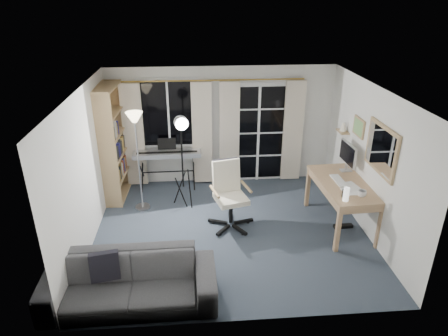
{
  "coord_description": "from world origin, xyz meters",
  "views": [
    {
      "loc": [
        -0.57,
        -5.68,
        3.76
      ],
      "look_at": [
        -0.08,
        0.35,
        1.01
      ],
      "focal_mm": 32.0,
      "sensor_mm": 36.0,
      "label": 1
    }
  ],
  "objects_px": {
    "keyboard_piano": "(167,155)",
    "office_chair": "(228,188)",
    "desk": "(343,188)",
    "studio_light": "(181,134)",
    "mug": "(362,193)",
    "torchiere_lamp": "(136,132)",
    "monitor": "(348,155)",
    "bookshelf": "(111,147)",
    "sofa": "(129,275)"
  },
  "relations": [
    {
      "from": "bookshelf",
      "to": "monitor",
      "type": "relative_size",
      "value": 3.71
    },
    {
      "from": "keyboard_piano",
      "to": "studio_light",
      "type": "xyz_separation_m",
      "value": [
        0.33,
        -0.82,
        0.71
      ]
    },
    {
      "from": "keyboard_piano",
      "to": "sofa",
      "type": "bearing_deg",
      "value": -96.93
    },
    {
      "from": "mug",
      "to": "torchiere_lamp",
      "type": "bearing_deg",
      "value": 158.81
    },
    {
      "from": "sofa",
      "to": "studio_light",
      "type": "bearing_deg",
      "value": 74.02
    },
    {
      "from": "torchiere_lamp",
      "to": "mug",
      "type": "distance_m",
      "value": 3.85
    },
    {
      "from": "torchiere_lamp",
      "to": "studio_light",
      "type": "distance_m",
      "value": 0.79
    },
    {
      "from": "studio_light",
      "to": "monitor",
      "type": "xyz_separation_m",
      "value": [
        2.86,
        -0.38,
        -0.32
      ]
    },
    {
      "from": "bookshelf",
      "to": "office_chair",
      "type": "xyz_separation_m",
      "value": [
        2.11,
        -1.17,
        -0.36
      ]
    },
    {
      "from": "keyboard_piano",
      "to": "desk",
      "type": "relative_size",
      "value": 0.86
    },
    {
      "from": "studio_light",
      "to": "mug",
      "type": "distance_m",
      "value": 3.12
    },
    {
      "from": "bookshelf",
      "to": "keyboard_piano",
      "type": "xyz_separation_m",
      "value": [
        1.02,
        0.26,
        -0.3
      ]
    },
    {
      "from": "keyboard_piano",
      "to": "desk",
      "type": "xyz_separation_m",
      "value": [
        2.99,
        -1.65,
        -0.02
      ]
    },
    {
      "from": "keyboard_piano",
      "to": "office_chair",
      "type": "relative_size",
      "value": 1.17
    },
    {
      "from": "studio_light",
      "to": "monitor",
      "type": "relative_size",
      "value": 3.06
    },
    {
      "from": "office_chair",
      "to": "desk",
      "type": "distance_m",
      "value": 1.91
    },
    {
      "from": "studio_light",
      "to": "monitor",
      "type": "bearing_deg",
      "value": -19.77
    },
    {
      "from": "mug",
      "to": "monitor",
      "type": "bearing_deg",
      "value": 84.22
    },
    {
      "from": "desk",
      "to": "monitor",
      "type": "bearing_deg",
      "value": 63.61
    },
    {
      "from": "studio_light",
      "to": "mug",
      "type": "bearing_deg",
      "value": -37.91
    },
    {
      "from": "bookshelf",
      "to": "studio_light",
      "type": "distance_m",
      "value": 1.52
    },
    {
      "from": "office_chair",
      "to": "sofa",
      "type": "height_order",
      "value": "office_chair"
    },
    {
      "from": "bookshelf",
      "to": "office_chair",
      "type": "distance_m",
      "value": 2.44
    },
    {
      "from": "bookshelf",
      "to": "sofa",
      "type": "relative_size",
      "value": 0.99
    },
    {
      "from": "torchiere_lamp",
      "to": "sofa",
      "type": "height_order",
      "value": "torchiere_lamp"
    },
    {
      "from": "keyboard_piano",
      "to": "office_chair",
      "type": "height_order",
      "value": "office_chair"
    },
    {
      "from": "studio_light",
      "to": "bookshelf",
      "type": "bearing_deg",
      "value": 145.09
    },
    {
      "from": "keyboard_piano",
      "to": "studio_light",
      "type": "bearing_deg",
      "value": -69.19
    },
    {
      "from": "keyboard_piano",
      "to": "mug",
      "type": "relative_size",
      "value": 10.02
    },
    {
      "from": "office_chair",
      "to": "sofa",
      "type": "xyz_separation_m",
      "value": [
        -1.43,
        -1.82,
        -0.24
      ]
    },
    {
      "from": "studio_light",
      "to": "sofa",
      "type": "relative_size",
      "value": 0.82
    },
    {
      "from": "keyboard_piano",
      "to": "office_chair",
      "type": "distance_m",
      "value": 1.79
    },
    {
      "from": "studio_light",
      "to": "sofa",
      "type": "xyz_separation_m",
      "value": [
        -0.67,
        -2.42,
        -1.02
      ]
    },
    {
      "from": "torchiere_lamp",
      "to": "studio_light",
      "type": "xyz_separation_m",
      "value": [
        0.78,
        -0.04,
        -0.04
      ]
    },
    {
      "from": "desk",
      "to": "mug",
      "type": "bearing_deg",
      "value": -81.51
    },
    {
      "from": "office_chair",
      "to": "studio_light",
      "type": "bearing_deg",
      "value": 126.92
    },
    {
      "from": "office_chair",
      "to": "sofa",
      "type": "relative_size",
      "value": 0.52
    },
    {
      "from": "bookshelf",
      "to": "office_chair",
      "type": "relative_size",
      "value": 1.91
    },
    {
      "from": "studio_light",
      "to": "desk",
      "type": "height_order",
      "value": "studio_light"
    },
    {
      "from": "mug",
      "to": "sofa",
      "type": "relative_size",
      "value": 0.06
    },
    {
      "from": "studio_light",
      "to": "desk",
      "type": "distance_m",
      "value": 2.88
    },
    {
      "from": "office_chair",
      "to": "desk",
      "type": "relative_size",
      "value": 0.73
    },
    {
      "from": "studio_light",
      "to": "office_chair",
      "type": "distance_m",
      "value": 1.24
    },
    {
      "from": "torchiere_lamp",
      "to": "monitor",
      "type": "xyz_separation_m",
      "value": [
        3.64,
        -0.42,
        -0.36
      ]
    },
    {
      "from": "sofa",
      "to": "mug",
      "type": "bearing_deg",
      "value": 17.15
    },
    {
      "from": "torchiere_lamp",
      "to": "keyboard_piano",
      "type": "xyz_separation_m",
      "value": [
        0.46,
        0.78,
        -0.75
      ]
    },
    {
      "from": "desk",
      "to": "studio_light",
      "type": "bearing_deg",
      "value": 159.83
    },
    {
      "from": "desk",
      "to": "mug",
      "type": "distance_m",
      "value": 0.54
    },
    {
      "from": "bookshelf",
      "to": "sofa",
      "type": "distance_m",
      "value": 3.12
    },
    {
      "from": "bookshelf",
      "to": "desk",
      "type": "bearing_deg",
      "value": -16.66
    }
  ]
}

